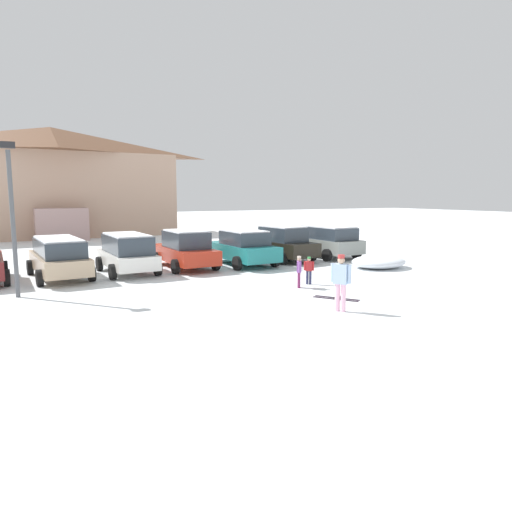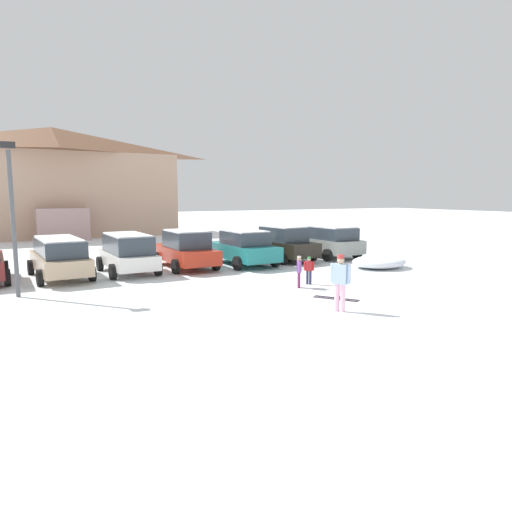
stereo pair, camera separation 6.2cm
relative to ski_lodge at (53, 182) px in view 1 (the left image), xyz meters
The scene contains 14 objects.
ground 33.21m from the ski_lodge, 83.12° to the right, with size 160.00×160.00×0.00m, color white.
ski_lodge is the anchor object (origin of this frame).
parked_beige_suv 21.34m from the ski_lodge, 93.73° to the right, with size 2.37×4.87×1.65m.
parked_white_suv 21.44m from the ski_lodge, 86.37° to the right, with size 2.22×4.13×1.72m.
parked_red_sedan 21.54m from the ski_lodge, 79.07° to the right, with size 2.23×4.55×1.77m.
parked_teal_hatchback 22.62m from the ski_lodge, 72.23° to the right, with size 2.37×4.44×1.69m.
parked_black_sedan 22.99m from the ski_lodge, 65.85° to the right, with size 2.48×4.56×1.79m.
parked_grey_wagon 24.41m from the ski_lodge, 60.09° to the right, with size 2.46×4.17×1.71m.
skier_adult_in_blue_parka 31.26m from the ski_lodge, 79.97° to the right, with size 0.42×0.54×1.67m.
skier_child_in_red_jacket 27.92m from the ski_lodge, 75.54° to the right, with size 0.32×0.28×1.05m.
skier_child_in_purple_jacket 28.10m from the ski_lodge, 77.09° to the right, with size 0.29×0.38×1.16m.
pair_of_skis 30.25m from the ski_lodge, 77.81° to the right, with size 1.10×1.40×0.08m.
lamp_post 24.35m from the ski_lodge, 96.88° to the right, with size 0.44×0.24×5.05m.
plowed_snow_pile 28.07m from the ski_lodge, 64.40° to the right, with size 2.66×2.13×0.58m, color white.
Camera 1 is at (-6.74, -8.26, 3.38)m, focal length 32.00 mm.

